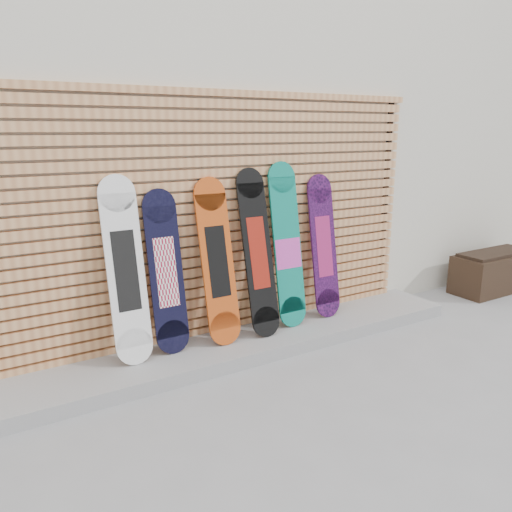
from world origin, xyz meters
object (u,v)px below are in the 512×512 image
at_px(snowboard_0, 126,271).
at_px(snowboard_3, 258,253).
at_px(snowboard_2, 217,262).
at_px(snowboard_4, 287,246).
at_px(planter_box, 493,271).
at_px(snowboard_5, 324,246).
at_px(snowboard_1, 166,272).

height_order(snowboard_0, snowboard_3, snowboard_3).
xyz_separation_m(snowboard_2, snowboard_4, (0.75, 0.02, 0.04)).
distance_m(planter_box, snowboard_4, 3.05).
distance_m(snowboard_0, snowboard_5, 2.00).
bearing_deg(snowboard_2, snowboard_0, 178.60).
bearing_deg(snowboard_1, snowboard_4, -0.85).
bearing_deg(planter_box, snowboard_1, 176.98).
relative_size(snowboard_1, snowboard_4, 0.88).
bearing_deg(snowboard_2, snowboard_5, 1.60).
relative_size(snowboard_0, snowboard_5, 1.06).
height_order(snowboard_4, snowboard_5, snowboard_4).
height_order(snowboard_1, snowboard_5, snowboard_5).
height_order(snowboard_2, snowboard_5, snowboard_2).
xyz_separation_m(snowboard_1, snowboard_4, (1.21, -0.02, 0.08)).
relative_size(planter_box, snowboard_3, 0.74).
bearing_deg(planter_box, snowboard_3, 177.15).
xyz_separation_m(planter_box, snowboard_0, (-4.53, 0.20, 0.62)).
height_order(snowboard_2, snowboard_3, snowboard_3).
xyz_separation_m(planter_box, snowboard_2, (-3.73, 0.18, 0.60)).
bearing_deg(snowboard_0, snowboard_2, -1.40).
xyz_separation_m(snowboard_0, snowboard_5, (2.00, 0.01, -0.04)).
bearing_deg(snowboard_3, planter_box, -2.85).
distance_m(snowboard_2, snowboard_5, 1.20).
bearing_deg(snowboard_2, planter_box, -2.82).
xyz_separation_m(snowboard_4, snowboard_5, (0.45, 0.01, -0.06)).
distance_m(snowboard_3, snowboard_5, 0.80).
xyz_separation_m(snowboard_0, snowboard_2, (0.80, -0.02, -0.03)).
bearing_deg(snowboard_4, planter_box, -3.89).
relative_size(planter_box, snowboard_2, 0.77).
relative_size(snowboard_2, snowboard_5, 1.02).
distance_m(snowboard_1, snowboard_4, 1.21).
distance_m(planter_box, snowboard_3, 3.39).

